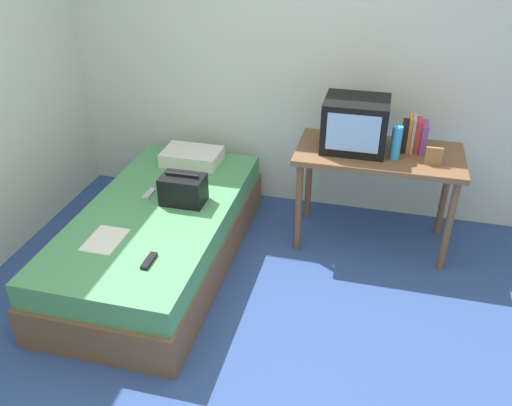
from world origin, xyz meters
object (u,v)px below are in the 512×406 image
Objects in this scene: tv at (355,124)px; water_bottle at (396,143)px; bed at (160,236)px; book_row at (414,135)px; remote_silver at (149,194)px; magazine at (105,240)px; handbag at (183,189)px; desk at (378,164)px; remote_dark at (149,261)px; picture_frame at (434,156)px; pillow at (192,157)px.

tv is 1.89× the size of water_bottle.
tv is (1.25, 0.66, 0.71)m from bed.
water_bottle is at bearing -125.70° from book_row.
magazine is at bearing -93.22° from remote_silver.
book_row reaches higher than handbag.
tv is 1.77× the size of book_row.
desk is 1.39m from handbag.
book_row is 1.59× the size of remote_dark.
remote_dark is at bearing -21.65° from magazine.
tv is at bearing 160.33° from water_bottle.
magazine is 1.86× the size of remote_dark.
water_bottle is (0.29, -0.10, -0.06)m from tv.
book_row is 2.03× the size of picture_frame.
tv reaches higher than picture_frame.
water_bottle is 1.80m from remote_dark.
bed is 0.78m from pillow.
bed is 12.82× the size of remote_dark.
remote_dark reaches higher than bed.
desk is at bearing 24.11° from bed.
water_bottle is 1.76m from remote_silver.
bed is at bearing -152.16° from tv.
pillow is 1.33m from remote_dark.
bed is 0.52m from magazine.
handbag reaches higher than remote_dark.
pillow is (-0.00, 0.73, 0.28)m from bed.
desk is 0.40m from picture_frame.
pillow is 0.63m from handbag.
picture_frame is at bearing -6.53° from pillow.
bed is 4.55× the size of tv.
book_row is at bearing -0.13° from pillow.
tv is at bearing 49.88° from remote_dark.
bed is 0.66m from remote_dark.
remote_silver is (0.03, 0.60, 0.01)m from magazine.
magazine is (-1.60, -1.08, -0.20)m from desk.
water_bottle is 1.90× the size of picture_frame.
remote_silver is (-1.78, -0.57, -0.40)m from book_row.
pillow is 0.58m from remote_silver.
bed is 16.35× the size of picture_frame.
picture_frame is 1.98m from remote_silver.
water_bottle is 2.01m from magazine.
handbag reaches higher than remote_silver.
magazine is at bearing -97.40° from pillow.
tv is 1.85m from magazine.
picture_frame is (0.13, -0.20, -0.05)m from book_row.
bed is 6.67× the size of handbag.
tv reaches higher than magazine.
remote_silver is at bearing 127.65° from bed.
tv is at bearing 174.88° from desk.
water_bottle reaches higher than desk.
tv reaches higher than bed.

